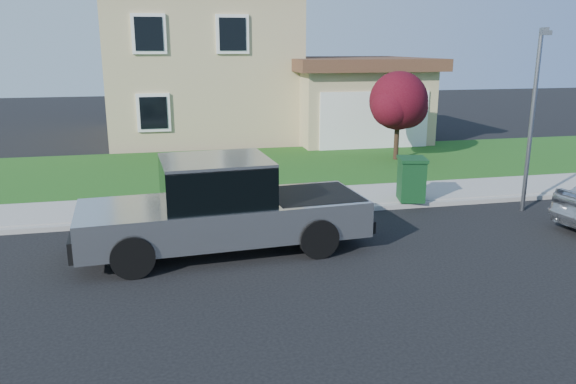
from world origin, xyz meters
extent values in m
plane|color=black|center=(0.00, 0.00, 0.00)|extent=(80.00, 80.00, 0.00)
cube|color=gray|center=(1.00, 2.90, 0.06)|extent=(40.00, 0.20, 0.12)
cube|color=gray|center=(1.00, 4.00, 0.07)|extent=(40.00, 2.00, 0.15)
cube|color=#133D11|center=(1.00, 8.50, 0.05)|extent=(40.00, 7.00, 0.10)
cube|color=tan|center=(0.00, 17.00, 3.20)|extent=(8.00, 9.00, 6.40)
cube|color=tan|center=(6.50, 14.00, 1.60)|extent=(5.50, 6.00, 3.20)
cube|color=white|center=(6.50, 10.98, 1.25)|extent=(4.60, 0.12, 2.30)
cube|color=#4C2D1E|center=(6.50, 14.00, 3.40)|extent=(6.20, 6.80, 0.50)
cube|color=white|center=(-2.20, 12.45, 4.60)|extent=(1.30, 0.10, 1.50)
cube|color=white|center=(1.00, 12.45, 4.60)|extent=(1.30, 0.10, 1.50)
cube|color=black|center=(-2.20, 12.45, 1.60)|extent=(1.30, 0.10, 1.50)
cylinder|color=black|center=(-2.52, -0.29, 0.41)|extent=(0.83, 0.36, 0.82)
cylinder|color=black|center=(-2.65, 1.58, 0.41)|extent=(0.83, 0.36, 0.82)
cylinder|color=black|center=(1.09, -0.05, 0.41)|extent=(0.83, 0.36, 0.82)
cylinder|color=black|center=(0.96, 1.83, 0.41)|extent=(0.83, 0.36, 0.82)
cube|color=#ACAEB3|center=(-0.71, 0.77, 0.70)|extent=(5.94, 2.43, 0.73)
cube|color=black|center=(-0.86, 0.76, 1.48)|extent=(2.27, 2.04, 0.87)
cube|color=#ACAEB3|center=(-0.86, 0.76, 1.93)|extent=(2.27, 2.04, 0.08)
cube|color=black|center=(1.23, 0.90, 1.05)|extent=(1.95, 1.86, 0.06)
cube|color=black|center=(-3.64, 0.57, 0.56)|extent=(0.26, 1.94, 0.41)
cube|color=black|center=(2.22, 0.97, 0.51)|extent=(0.26, 1.94, 0.25)
cube|color=black|center=(-1.75, 1.80, 1.38)|extent=(0.14, 0.23, 0.18)
imported|color=tan|center=(-1.57, 2.09, 0.75)|extent=(0.56, 0.39, 1.49)
cylinder|color=tan|center=(-1.57, 2.09, 1.51)|extent=(0.40, 0.40, 0.04)
cylinder|color=tan|center=(-1.57, 2.09, 1.57)|extent=(0.20, 0.20, 0.14)
cylinder|color=black|center=(6.47, 8.64, 0.83)|extent=(0.18, 0.18, 1.46)
sphere|color=#490F19|center=(6.47, 8.64, 2.25)|extent=(2.10, 2.10, 2.10)
sphere|color=#490F19|center=(6.93, 8.91, 1.97)|extent=(1.55, 1.55, 1.55)
sphere|color=#490F19|center=(6.11, 8.37, 2.06)|extent=(1.46, 1.46, 1.46)
cube|color=#0E3517|center=(4.54, 3.10, 0.68)|extent=(0.80, 0.88, 1.07)
cube|color=#0E3517|center=(4.54, 3.10, 1.26)|extent=(0.87, 0.95, 0.09)
cylinder|color=slate|center=(7.19, 2.01, 2.27)|extent=(0.11, 0.11, 4.53)
cube|color=slate|center=(7.10, 1.80, 4.53)|extent=(0.29, 0.50, 0.11)
cube|color=slate|center=(7.01, 1.59, 4.46)|extent=(0.27, 0.24, 0.11)
camera|label=1|loc=(-1.83, -10.38, 4.17)|focal=35.00mm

